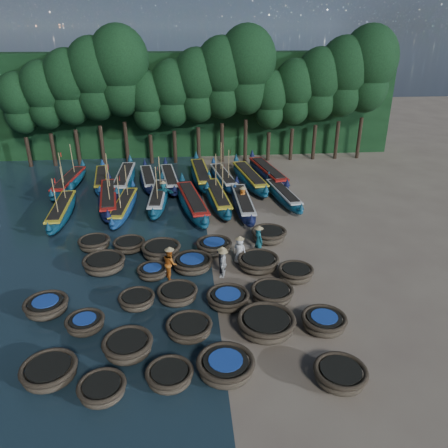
{
  "coord_description": "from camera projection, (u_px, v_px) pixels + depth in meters",
  "views": [
    {
      "loc": [
        -1.26,
        -21.91,
        12.28
      ],
      "look_at": [
        0.95,
        2.13,
        1.3
      ],
      "focal_mm": 35.0,
      "sensor_mm": 36.0,
      "label": 1
    }
  ],
  "objects": [
    {
      "name": "tree_10",
      "position": [
        270.0,
        99.0,
        41.29
      ],
      "size": [
        3.68,
        3.68,
        8.68
      ],
      "color": "black",
      "rests_on": "ground"
    },
    {
      "name": "tree_1",
      "position": [
        44.0,
        95.0,
        39.28
      ],
      "size": [
        4.09,
        4.09,
        9.65
      ],
      "color": "black",
      "rests_on": "ground"
    },
    {
      "name": "tree_0",
      "position": [
        19.0,
        103.0,
        39.37
      ],
      "size": [
        3.68,
        3.68,
        8.68
      ],
      "color": "black",
      "rests_on": "ground"
    },
    {
      "name": "long_boat_15",
      "position": [
        223.0,
        178.0,
        36.96
      ],
      "size": [
        2.52,
        7.76,
        3.33
      ],
      "rotation": [
        0.0,
        0.0,
        0.15
      ],
      "color": "navy",
      "rests_on": "ground"
    },
    {
      "name": "coracle_13",
      "position": [
        228.0,
        299.0,
        20.84
      ],
      "size": [
        2.45,
        2.45,
        0.7
      ],
      "rotation": [
        0.0,
        0.0,
        0.33
      ],
      "color": "#4D4230",
      "rests_on": "ground"
    },
    {
      "name": "long_boat_4",
      "position": [
        158.0,
        198.0,
        32.69
      ],
      "size": [
        1.74,
        8.02,
        3.41
      ],
      "rotation": [
        0.0,
        0.0,
        -0.04
      ],
      "color": "#0E3B51",
      "rests_on": "ground"
    },
    {
      "name": "fisherman_6",
      "position": [
        243.0,
        197.0,
        32.1
      ],
      "size": [
        0.83,
        0.89,
        1.73
      ],
      "rotation": [
        0.0,
        0.0,
        4.1
      ],
      "color": "#C6611A",
      "rests_on": "ground"
    },
    {
      "name": "coracle_4",
      "position": [
        340.0,
        375.0,
        16.25
      ],
      "size": [
        2.03,
        2.03,
        0.74
      ],
      "rotation": [
        0.0,
        0.0,
        0.04
      ],
      "color": "#4D4230",
      "rests_on": "ground"
    },
    {
      "name": "tree_14",
      "position": [
        368.0,
        68.0,
        40.93
      ],
      "size": [
        5.34,
        5.34,
        12.58
      ],
      "color": "black",
      "rests_on": "ground"
    },
    {
      "name": "fisherman_5",
      "position": [
        164.0,
        192.0,
        32.82
      ],
      "size": [
        1.61,
        0.73,
        1.88
      ],
      "rotation": [
        0.0,
        0.0,
        6.13
      ],
      "color": "#185C65",
      "rests_on": "ground"
    },
    {
      "name": "foliage_wall",
      "position": [
        195.0,
        105.0,
        44.28
      ],
      "size": [
        40.0,
        3.0,
        10.0
      ],
      "primitive_type": "cube",
      "color": "black",
      "rests_on": "ground"
    },
    {
      "name": "long_boat_13",
      "position": [
        170.0,
        179.0,
        36.69
      ],
      "size": [
        2.33,
        7.94,
        1.41
      ],
      "rotation": [
        0.0,
        0.0,
        0.12
      ],
      "color": "#0F173A",
      "rests_on": "ground"
    },
    {
      "name": "coracle_3",
      "position": [
        226.0,
        366.0,
        16.6
      ],
      "size": [
        2.27,
        2.27,
        0.8
      ],
      "rotation": [
        0.0,
        0.0,
        -0.06
      ],
      "color": "#4D4230",
      "rests_on": "ground"
    },
    {
      "name": "tree_4",
      "position": [
        120.0,
        70.0,
        39.02
      ],
      "size": [
        5.34,
        5.34,
        12.58
      ],
      "color": "black",
      "rests_on": "ground"
    },
    {
      "name": "long_boat_1",
      "position": [
        62.0,
        210.0,
        30.45
      ],
      "size": [
        1.72,
        7.93,
        3.37
      ],
      "rotation": [
        0.0,
        0.0,
        0.04
      ],
      "color": "#0E3B51",
      "rests_on": "ground"
    },
    {
      "name": "long_boat_2",
      "position": [
        109.0,
        199.0,
        32.36
      ],
      "size": [
        2.7,
        8.65,
        3.71
      ],
      "rotation": [
        0.0,
        0.0,
        0.14
      ],
      "color": "#0F173A",
      "rests_on": "ground"
    },
    {
      "name": "tree_2",
      "position": [
        69.0,
        86.0,
        39.2
      ],
      "size": [
        4.51,
        4.51,
        10.63
      ],
      "color": "black",
      "rests_on": "ground"
    },
    {
      "name": "tree_6",
      "position": [
        172.0,
        93.0,
        40.24
      ],
      "size": [
        4.09,
        4.09,
        9.65
      ],
      "color": "black",
      "rests_on": "ground"
    },
    {
      "name": "coracle_22",
      "position": [
        161.0,
        250.0,
        25.16
      ],
      "size": [
        2.48,
        2.48,
        0.83
      ],
      "rotation": [
        0.0,
        0.0,
        -0.19
      ],
      "color": "#4D4230",
      "rests_on": "ground"
    },
    {
      "name": "coracle_15",
      "position": [
        104.0,
        264.0,
        23.76
      ],
      "size": [
        2.32,
        2.32,
        0.83
      ],
      "rotation": [
        0.0,
        0.0,
        -0.08
      ],
      "color": "#4D4230",
      "rests_on": "ground"
    },
    {
      "name": "coracle_9",
      "position": [
        324.0,
        322.0,
        19.15
      ],
      "size": [
        2.1,
        2.1,
        0.74
      ],
      "rotation": [
        0.0,
        0.0,
        0.14
      ],
      "color": "#4D4230",
      "rests_on": "ground"
    },
    {
      "name": "long_boat_8",
      "position": [
        283.0,
        195.0,
        33.3
      ],
      "size": [
        2.27,
        7.48,
        1.33
      ],
      "rotation": [
        0.0,
        0.0,
        0.13
      ],
      "color": "#0E3B51",
      "rests_on": "ground"
    },
    {
      "name": "coracle_10",
      "position": [
        46.0,
        306.0,
        20.22
      ],
      "size": [
        2.04,
        2.04,
        0.75
      ],
      "rotation": [
        0.0,
        0.0,
        -0.04
      ],
      "color": "#4D4230",
      "rests_on": "ground"
    },
    {
      "name": "tree_3",
      "position": [
        94.0,
        78.0,
        39.11
      ],
      "size": [
        4.92,
        4.92,
        11.6
      ],
      "color": "black",
      "rests_on": "ground"
    },
    {
      "name": "coracle_1",
      "position": [
        102.0,
        389.0,
        15.66
      ],
      "size": [
        2.08,
        2.08,
        0.67
      ],
      "rotation": [
        0.0,
        0.0,
        -0.34
      ],
      "color": "#4D4230",
      "rests_on": "ground"
    },
    {
      "name": "coracle_24",
      "position": [
        269.0,
        235.0,
        27.02
      ],
      "size": [
        2.67,
        2.67,
        0.83
      ],
      "rotation": [
        0.0,
        0.0,
        -0.41
      ],
      "color": "#4D4230",
      "rests_on": "ground"
    },
    {
      "name": "coracle_5",
      "position": [
        85.0,
        323.0,
        19.13
      ],
      "size": [
        1.76,
        1.76,
        0.66
      ],
      "rotation": [
        0.0,
        0.0,
        -0.11
      ],
      "color": "#4D4230",
      "rests_on": "ground"
    },
    {
      "name": "tree_8",
      "position": [
        222.0,
        77.0,
        40.06
      ],
      "size": [
        4.92,
        4.92,
        11.6
      ],
      "color": "black",
      "rests_on": "ground"
    },
    {
      "name": "coracle_16",
      "position": [
        153.0,
        272.0,
        23.19
      ],
      "size": [
        2.02,
        2.02,
        0.64
      ],
      "rotation": [
        0.0,
        0.0,
        -0.4
      ],
      "color": "#4D4230",
      "rests_on": "ground"
    },
    {
      "name": "coracle_2",
      "position": [
        170.0,
        376.0,
        16.25
      ],
      "size": [
        2.18,
        2.18,
        0.69
      ],
      "rotation": [
        0.0,
        0.0,
        -0.38
      ],
      "color": "#4D4230",
      "rests_on": "ground"
    },
    {
      "name": "coracle_12",
      "position": [
        178.0,
        294.0,
        21.19
      ],
      "size": [
        2.32,
        2.32,
        0.71
      ],
      "rotation": [
        0.0,
        0.0,
        -0.32
      ],
      "color": "#4D4230",
      "rests_on": "ground"
    },
    {
      "name": "coracle_20",
      "position": [
        94.0,
        243.0,
        26.09
      ],
      "size": [
        2.15,
        2.15,
        0.74
      ],
      "rotation": [
        0.0,
        0.0,
        -0.27
      ],
      "color": "#4D4230",
      "rests_on": "ground"
    },
    {
      "name": "coracle_14",
      "position": [
        272.0,
        293.0,
        21.18
      ],
      "size": [
        2.42,
        2.42,
        0.76
      ],
      "rotation": [
        0.0,
        0.0,
        -0.29
      ],
      "color": "#4D4230",
      "rests_on": "ground"
    },
    {
      "name": "ground",
      "position": [
        211.0,
        261.0,
        25.05
      ],
      "size": [
        120.0,
        120.0,
        0.0
      ],
      "primitive_type": "plane",
      "color": "gray",
      "rests_on": "ground"
    },
    {
      "name": "coracle_11",
      "position": [
        137.0,
        300.0,
        20.76
      ],
      "size": [
        2.09,
        2.09,
        0.67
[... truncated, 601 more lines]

